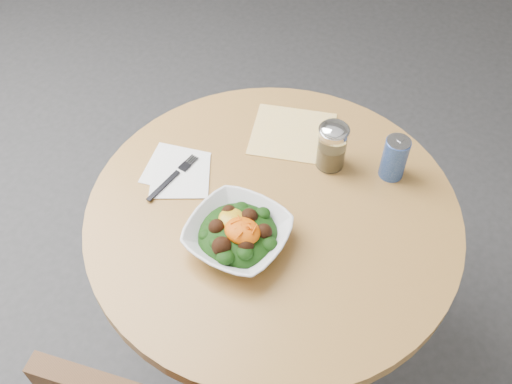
# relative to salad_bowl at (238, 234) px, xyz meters

# --- Properties ---
(ground) EXTENTS (6.00, 6.00, 0.00)m
(ground) POSITION_rel_salad_bowl_xyz_m (0.03, 0.12, -0.78)
(ground) COLOR #303033
(ground) RESTS_ON ground
(table) EXTENTS (0.90, 0.90, 0.75)m
(table) POSITION_rel_salad_bowl_xyz_m (0.03, 0.12, -0.23)
(table) COLOR black
(table) RESTS_ON ground
(cloth_napkin) EXTENTS (0.27, 0.26, 0.00)m
(cloth_napkin) POSITION_rel_salad_bowl_xyz_m (-0.05, 0.37, -0.03)
(cloth_napkin) COLOR #E89F0C
(cloth_napkin) RESTS_ON table
(paper_napkins) EXTENTS (0.22, 0.21, 0.00)m
(paper_napkins) POSITION_rel_salad_bowl_xyz_m (-0.24, 0.11, -0.03)
(paper_napkins) COLOR white
(paper_napkins) RESTS_ON table
(salad_bowl) EXTENTS (0.23, 0.23, 0.08)m
(salad_bowl) POSITION_rel_salad_bowl_xyz_m (0.00, 0.00, 0.00)
(salad_bowl) COLOR silver
(salad_bowl) RESTS_ON table
(fork) EXTENTS (0.04, 0.18, 0.00)m
(fork) POSITION_rel_salad_bowl_xyz_m (-0.24, 0.09, -0.03)
(fork) COLOR black
(fork) RESTS_ON table
(spice_shaker) EXTENTS (0.08, 0.08, 0.14)m
(spice_shaker) POSITION_rel_salad_bowl_xyz_m (0.08, 0.32, 0.04)
(spice_shaker) COLOR silver
(spice_shaker) RESTS_ON table
(beverage_can) EXTENTS (0.06, 0.06, 0.12)m
(beverage_can) POSITION_rel_salad_bowl_xyz_m (0.23, 0.37, 0.03)
(beverage_can) COLOR navy
(beverage_can) RESTS_ON table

